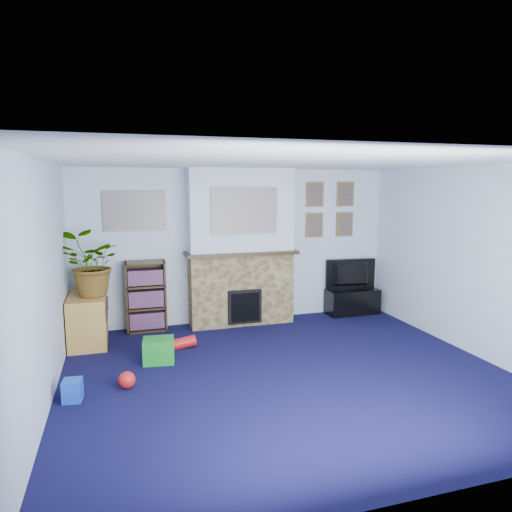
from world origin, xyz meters
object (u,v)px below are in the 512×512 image
object	(u,v)px
tv_stand	(352,301)
sideboard	(88,319)
television	(352,275)
bookshelf	(146,298)

from	to	relation	value
tv_stand	sideboard	bearing A→B (deg)	-176.16
television	sideboard	distance (m)	4.20
bookshelf	sideboard	distance (m)	0.89
sideboard	tv_stand	bearing A→B (deg)	3.84
tv_stand	bookshelf	world-z (taller)	bookshelf
television	sideboard	xyz separation A→B (m)	(-4.17, -0.30, -0.32)
sideboard	television	bearing A→B (deg)	4.11
television	bookshelf	xyz separation A→B (m)	(-3.38, 0.06, -0.17)
tv_stand	television	world-z (taller)	television
tv_stand	television	xyz separation A→B (m)	(0.00, 0.02, 0.44)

